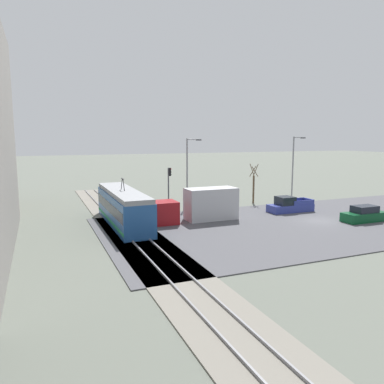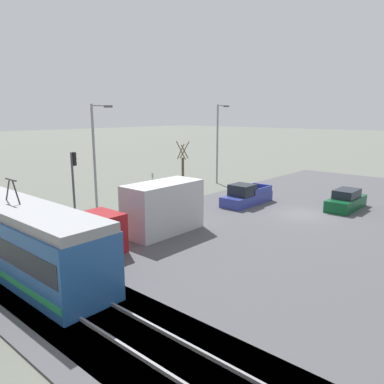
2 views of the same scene
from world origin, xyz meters
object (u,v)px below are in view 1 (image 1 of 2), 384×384
at_px(traffic_light_pole, 169,183).
at_px(light_rail_tram, 123,208).
at_px(pickup_truck, 290,206).
at_px(no_parking_sign, 228,193).
at_px(street_lamp_near_crossing, 189,167).
at_px(street_tree, 254,186).
at_px(sedan_car_0, 364,215).
at_px(box_truck, 200,206).
at_px(street_lamp_mid_block, 294,163).

bearing_deg(traffic_light_pole, light_rail_tram, 129.31).
bearing_deg(pickup_truck, no_parking_sign, 28.73).
distance_m(traffic_light_pole, street_lamp_near_crossing, 3.94).
xyz_separation_m(street_tree, street_lamp_near_crossing, (1.53, 8.44, 2.48)).
distance_m(light_rail_tram, street_tree, 19.03).
bearing_deg(street_tree, light_rail_tram, 107.13).
xyz_separation_m(light_rail_tram, pickup_truck, (-1.07, -18.86, -0.96)).
height_order(street_lamp_near_crossing, no_parking_sign, street_lamp_near_crossing).
height_order(sedan_car_0, street_lamp_near_crossing, street_lamp_near_crossing).
height_order(box_truck, traffic_light_pole, traffic_light_pole).
distance_m(pickup_truck, street_lamp_mid_block, 11.29).
height_order(light_rail_tram, sedan_car_0, light_rail_tram).
relative_size(street_tree, street_lamp_near_crossing, 0.61).
bearing_deg(street_lamp_near_crossing, pickup_truck, -131.95).
distance_m(pickup_truck, street_tree, 6.89).
xyz_separation_m(light_rail_tram, street_tree, (5.60, -18.17, 0.62)).
height_order(street_tree, no_parking_sign, street_tree).
relative_size(box_truck, sedan_car_0, 1.91).
distance_m(light_rail_tram, no_parking_sign, 16.11).
bearing_deg(street_tree, street_lamp_mid_block, -79.02).
bearing_deg(street_lamp_near_crossing, no_parking_sign, -99.98).
bearing_deg(street_tree, street_lamp_near_crossing, 79.72).
relative_size(pickup_truck, street_lamp_mid_block, 0.61).
bearing_deg(pickup_truck, street_tree, 5.86).
distance_m(box_truck, sedan_car_0, 16.63).
bearing_deg(traffic_light_pole, street_tree, -88.89).
height_order(pickup_truck, street_tree, street_tree).
xyz_separation_m(light_rail_tram, no_parking_sign, (6.23, -14.86, -0.22)).
distance_m(traffic_light_pole, street_tree, 11.64).
distance_m(sedan_car_0, traffic_light_pole, 21.19).
distance_m(box_truck, street_lamp_near_crossing, 9.23).
relative_size(light_rail_tram, street_tree, 2.57).
bearing_deg(light_rail_tram, sedan_car_0, -109.47).
xyz_separation_m(sedan_car_0, street_tree, (13.65, 4.59, 1.59)).
bearing_deg(sedan_car_0, traffic_light_pole, 50.34).
relative_size(street_lamp_near_crossing, street_lamp_mid_block, 0.97).
bearing_deg(pickup_truck, sedan_car_0, -150.76).
bearing_deg(no_parking_sign, street_lamp_near_crossing, 80.02).
relative_size(box_truck, street_lamp_near_crossing, 1.07).
relative_size(street_lamp_mid_block, no_parking_sign, 3.48).
xyz_separation_m(light_rail_tram, sedan_car_0, (-8.05, -22.77, -0.97)).
bearing_deg(light_rail_tram, pickup_truck, -93.25).
height_order(light_rail_tram, traffic_light_pole, traffic_light_pole).
relative_size(light_rail_tram, sedan_car_0, 2.80).
bearing_deg(box_truck, no_parking_sign, -44.08).
height_order(pickup_truck, traffic_light_pole, traffic_light_pole).
height_order(traffic_light_pole, no_parking_sign, traffic_light_pole).
distance_m(street_lamp_mid_block, no_parking_sign, 11.23).
distance_m(light_rail_tram, box_truck, 7.71).
xyz_separation_m(traffic_light_pole, street_tree, (0.22, -11.60, -0.92)).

